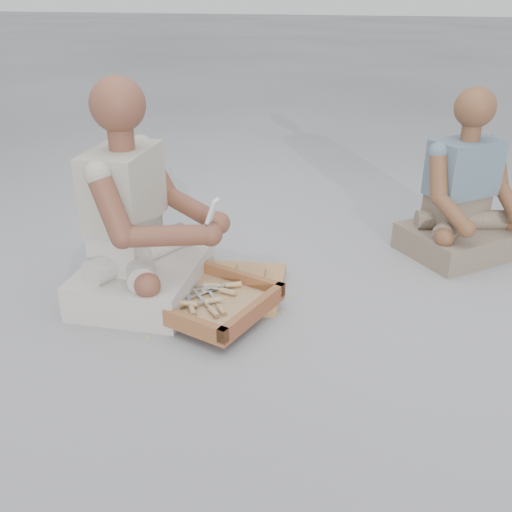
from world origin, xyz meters
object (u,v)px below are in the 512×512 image
(tool_tray, at_px, (201,298))
(companion, at_px, (464,201))
(carved_panel, at_px, (211,285))
(craftsman, at_px, (138,227))

(tool_tray, distance_m, companion, 1.41)
(carved_panel, bearing_deg, craftsman, -155.89)
(tool_tray, relative_size, companion, 0.80)
(carved_panel, relative_size, companion, 0.78)
(craftsman, bearing_deg, companion, 118.40)
(tool_tray, bearing_deg, carved_panel, 98.06)
(craftsman, height_order, companion, craftsman)
(tool_tray, xyz_separation_m, companion, (1.05, 0.92, 0.21))
(carved_panel, relative_size, tool_tray, 0.97)
(carved_panel, bearing_deg, tool_tray, -81.94)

